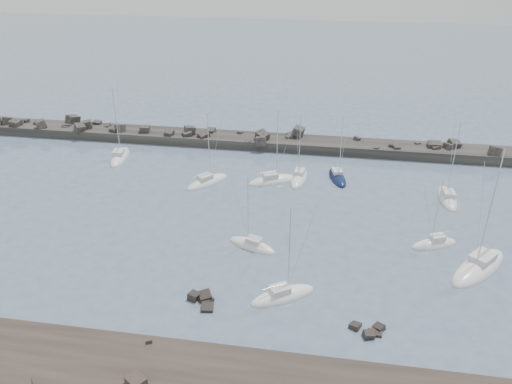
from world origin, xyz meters
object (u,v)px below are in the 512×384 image
sailboat_5 (283,296)px  sailboat_8 (447,198)px  sailboat_3 (252,246)px  sailboat_1 (207,182)px  sailboat_4 (299,178)px  sailboat_6 (337,178)px  sailboat_9 (478,268)px  sailboat_7 (434,244)px  sailboat_2 (273,181)px  sailboat_0 (120,157)px

sailboat_5 → sailboat_8: bearing=50.5°
sailboat_3 → sailboat_1: bearing=121.0°
sailboat_4 → sailboat_3: bearing=-101.7°
sailboat_4 → sailboat_6: 6.63m
sailboat_3 → sailboat_9: sailboat_9 is taller
sailboat_3 → sailboat_5: bearing=-61.7°
sailboat_6 → sailboat_8: bearing=-15.6°
sailboat_6 → sailboat_8: sailboat_8 is taller
sailboat_4 → sailboat_9: (24.38, -22.06, 0.01)m
sailboat_3 → sailboat_8: 33.61m
sailboat_7 → sailboat_9: size_ratio=0.60×
sailboat_8 → sailboat_9: (0.60, -18.59, 0.01)m
sailboat_4 → sailboat_5: bearing=-88.6°
sailboat_1 → sailboat_5: size_ratio=1.05×
sailboat_4 → sailboat_8: size_ratio=0.95×
sailboat_1 → sailboat_2: bearing=12.0°
sailboat_1 → sailboat_2: 11.04m
sailboat_2 → sailboat_4: 4.65m
sailboat_2 → sailboat_9: bearing=-35.4°
sailboat_2 → sailboat_7: (24.06, -15.74, 0.01)m
sailboat_6 → sailboat_4: bearing=-168.2°
sailboat_0 → sailboat_3: sailboat_0 is taller
sailboat_0 → sailboat_6: size_ratio=1.16×
sailboat_2 → sailboat_9: 35.22m
sailboat_3 → sailboat_9: 28.87m
sailboat_1 → sailboat_6: size_ratio=1.09×
sailboat_5 → sailboat_7: 23.56m
sailboat_5 → sailboat_6: (5.75, 32.73, -0.01)m
sailboat_2 → sailboat_6: bearing=15.6°
sailboat_0 → sailboat_7: bearing=-21.5°
sailboat_2 → sailboat_4: (4.34, 1.68, 0.00)m
sailboat_1 → sailboat_9: (39.52, -18.09, 0.01)m
sailboat_9 → sailboat_8: bearing=91.9°
sailboat_7 → sailboat_5: bearing=-143.7°
sailboat_1 → sailboat_9: 43.46m
sailboat_3 → sailboat_7: 24.58m
sailboat_8 → sailboat_9: sailboat_9 is taller
sailboat_8 → sailboat_9: size_ratio=0.75×
sailboat_2 → sailboat_3: bearing=-90.4°
sailboat_5 → sailboat_4: bearing=91.4°
sailboat_4 → sailboat_7: (19.73, -17.42, 0.01)m
sailboat_2 → sailboat_7: sailboat_2 is taller
sailboat_4 → sailboat_9: 32.88m
sailboat_2 → sailboat_7: 28.76m
sailboat_0 → sailboat_7: sailboat_0 is taller
sailboat_4 → sailboat_8: 24.03m
sailboat_0 → sailboat_2: sailboat_0 is taller
sailboat_5 → sailboat_7: bearing=36.3°
sailboat_0 → sailboat_2: (29.51, -5.33, -0.01)m
sailboat_4 → sailboat_0: bearing=173.8°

